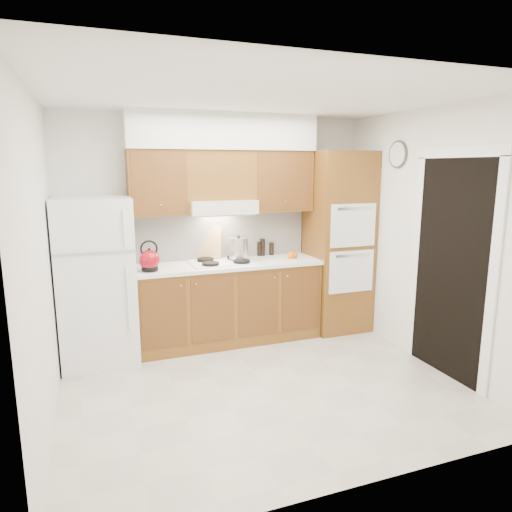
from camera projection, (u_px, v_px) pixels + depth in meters
The scene contains 26 objects.
floor at pixel (263, 385), 4.28m from camera, with size 3.60×3.60×0.00m, color #BCB6A5.
ceiling at pixel (264, 95), 3.78m from camera, with size 3.60×3.60×0.00m, color white.
wall_back at pixel (218, 228), 5.42m from camera, with size 3.60×0.02×2.60m, color white.
wall_left at pixel (40, 264), 3.43m from camera, with size 0.02×3.00×2.60m, color white.
wall_right at pixel (428, 238), 4.64m from camera, with size 0.02×3.00×2.60m, color white.
fridge at pixel (96, 281), 4.70m from camera, with size 0.75×0.72×1.72m, color white.
base_cabinets at pixel (228, 304), 5.31m from camera, with size 2.11×0.60×0.90m, color brown.
countertop at pixel (228, 264), 5.21m from camera, with size 2.13×0.62×0.04m, color white.
backsplash at pixel (221, 235), 5.43m from camera, with size 2.11×0.03×0.56m, color white.
oven_cabinet at pixel (338, 242), 5.64m from camera, with size 0.70×0.65×2.20m, color brown.
upper_cab_left at pixel (157, 183), 4.92m from camera, with size 0.63×0.33×0.70m, color brown.
upper_cab_right at pixel (279, 181), 5.40m from camera, with size 0.73×0.33×0.70m, color brown.
range_hood at pixel (221, 207), 5.15m from camera, with size 0.75×0.45×0.15m, color silver.
upper_cab_over_hood at pixel (219, 175), 5.14m from camera, with size 0.75×0.33×0.55m, color brown.
soffit at pixel (223, 132), 5.05m from camera, with size 2.13×0.36×0.40m, color silver.
cooktop at pixel (223, 262), 5.21m from camera, with size 0.74×0.50×0.01m, color white.
doorway at pixel (451, 270), 4.36m from camera, with size 0.02×0.90×2.10m, color black.
wall_clock at pixel (398, 154), 4.98m from camera, with size 0.30×0.30×0.02m, color #3F3833.
kettle at pixel (149, 260), 4.77m from camera, with size 0.22×0.22×0.22m, color maroon.
cutting_board at pixel (209, 243), 5.36m from camera, with size 0.28×0.02×0.37m, color tan.
stock_pot at pixel (238, 248), 5.30m from camera, with size 0.22×0.22×0.23m, color silver.
condiment_a at pixel (263, 247), 5.60m from camera, with size 0.06×0.06×0.21m, color black.
condiment_b at pixel (259, 249), 5.59m from camera, with size 0.05×0.05×0.17m, color black.
condiment_c at pixel (272, 249), 5.65m from camera, with size 0.05×0.05×0.16m, color black.
orange_near at pixel (291, 255), 5.44m from camera, with size 0.08×0.08×0.08m, color #FF5B0D.
orange_far at pixel (295, 255), 5.46m from camera, with size 0.07×0.07×0.07m, color #F84C0D.
Camera 1 is at (-1.42, -3.71, 2.02)m, focal length 32.00 mm.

